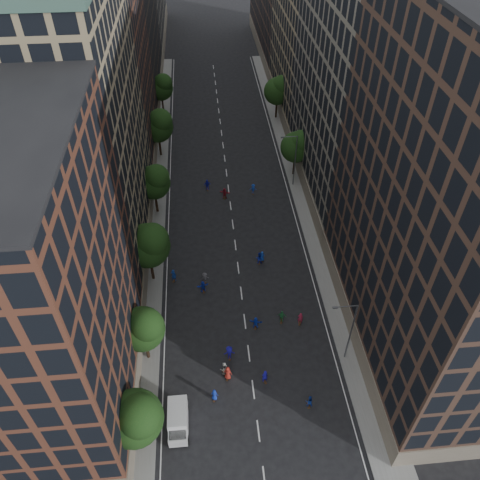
{
  "coord_description": "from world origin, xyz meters",
  "views": [
    {
      "loc": [
        -3.75,
        -16.56,
        44.98
      ],
      "look_at": [
        0.54,
        30.29,
        2.0
      ],
      "focal_mm": 35.0,
      "sensor_mm": 36.0,
      "label": 1
    }
  ],
  "objects_px": {
    "skater_1": "(265,376)",
    "skater_2": "(309,401)",
    "cargo_van": "(178,420)",
    "streetlamp_near": "(350,329)",
    "streetlamp_far": "(294,158)",
    "skater_0": "(214,395)"
  },
  "relations": [
    {
      "from": "streetlamp_near",
      "to": "cargo_van",
      "type": "xyz_separation_m",
      "value": [
        -18.17,
        -6.3,
        -3.96
      ]
    },
    {
      "from": "streetlamp_far",
      "to": "skater_2",
      "type": "height_order",
      "value": "streetlamp_far"
    },
    {
      "from": "streetlamp_far",
      "to": "skater_2",
      "type": "bearing_deg",
      "value": -97.32
    },
    {
      "from": "skater_0",
      "to": "streetlamp_far",
      "type": "bearing_deg",
      "value": -95.61
    },
    {
      "from": "streetlamp_near",
      "to": "streetlamp_far",
      "type": "distance_m",
      "value": 33.0
    },
    {
      "from": "streetlamp_far",
      "to": "skater_0",
      "type": "relative_size",
      "value": 5.89
    },
    {
      "from": "streetlamp_near",
      "to": "cargo_van",
      "type": "relative_size",
      "value": 2.1
    },
    {
      "from": "cargo_van",
      "to": "skater_0",
      "type": "xyz_separation_m",
      "value": [
        3.68,
        2.6,
        -0.44
      ]
    },
    {
      "from": "skater_2",
      "to": "streetlamp_far",
      "type": "bearing_deg",
      "value": -94.35
    },
    {
      "from": "skater_0",
      "to": "skater_2",
      "type": "height_order",
      "value": "skater_2"
    },
    {
      "from": "cargo_van",
      "to": "skater_2",
      "type": "distance_m",
      "value": 13.29
    },
    {
      "from": "streetlamp_near",
      "to": "skater_2",
      "type": "bearing_deg",
      "value": -132.87
    },
    {
      "from": "streetlamp_near",
      "to": "streetlamp_far",
      "type": "relative_size",
      "value": 1.0
    },
    {
      "from": "skater_2",
      "to": "skater_1",
      "type": "bearing_deg",
      "value": -34.47
    },
    {
      "from": "streetlamp_far",
      "to": "skater_0",
      "type": "bearing_deg",
      "value": -111.54
    },
    {
      "from": "streetlamp_far",
      "to": "skater_2",
      "type": "relative_size",
      "value": 5.67
    },
    {
      "from": "cargo_van",
      "to": "skater_1",
      "type": "distance_m",
      "value": 10.02
    },
    {
      "from": "cargo_van",
      "to": "skater_1",
      "type": "relative_size",
      "value": 2.37
    },
    {
      "from": "skater_1",
      "to": "skater_2",
      "type": "height_order",
      "value": "skater_1"
    },
    {
      "from": "cargo_van",
      "to": "skater_0",
      "type": "relative_size",
      "value": 2.81
    },
    {
      "from": "cargo_van",
      "to": "skater_0",
      "type": "height_order",
      "value": "cargo_van"
    },
    {
      "from": "streetlamp_far",
      "to": "skater_1",
      "type": "distance_m",
      "value": 36.52
    }
  ]
}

